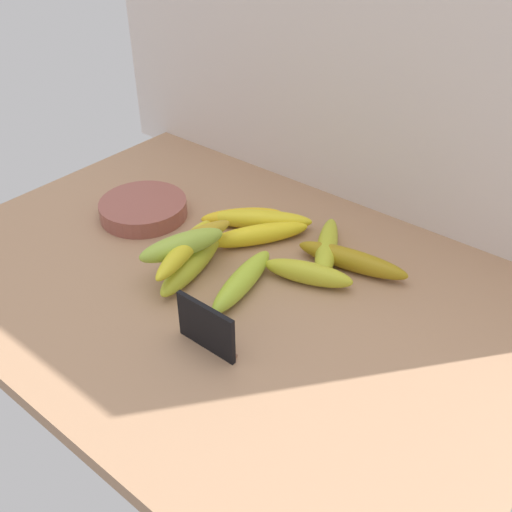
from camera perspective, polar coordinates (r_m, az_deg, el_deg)
The scene contains 15 objects.
counter_top at distance 104.68cm, azimuth -3.06°, elevation -3.04°, with size 110.00×76.00×3.00cm, color #A57B5A.
back_wall at distance 117.74cm, azimuth 9.90°, elevation 19.49°, with size 130.00×2.00×70.00cm, color beige.
chalkboard_sign at distance 88.71cm, azimuth -4.87°, elevation -7.09°, with size 11.00×1.80×8.40cm.
fruit_bowl at distance 122.83cm, azimuth -10.96°, elevation 4.58°, with size 17.92×17.92×3.47cm, color #924D43.
banana_0 at distance 100.19cm, azimuth -1.43°, elevation -2.48°, with size 19.02×4.02×4.02cm, color #A5C231.
banana_1 at distance 102.42cm, azimuth 5.11°, elevation -1.67°, with size 16.07×4.01×4.01cm, color gold.
banana_2 at distance 112.00cm, azimuth 0.22°, elevation 2.10°, with size 20.17×3.91×3.91cm, color yellow.
banana_3 at distance 104.61cm, azimuth -6.27°, elevation -0.76°, with size 19.83×4.26×4.26cm, color gold.
banana_4 at distance 116.47cm, azimuth 0.43°, elevation 3.58°, with size 20.69×3.98×3.98cm, color yellow.
banana_5 at distance 117.97cm, azimuth -1.37°, elevation 3.89°, with size 16.54×3.49×3.49cm, color yellow.
banana_6 at distance 106.54cm, azimuth 9.36°, elevation -0.39°, with size 20.88×3.97×3.97cm, color #9E7D16.
banana_7 at distance 108.81cm, azimuth 6.91°, elevation 0.66°, with size 20.76×3.84×3.84cm, color gold.
banana_8 at distance 101.81cm, azimuth -7.00°, elevation 0.69°, with size 19.19×3.40×3.40cm, color gold.
banana_9 at distance 103.89cm, azimuth -6.33°, elevation 1.57°, with size 17.37×3.48×3.48cm, color gold.
banana_10 at distance 102.09cm, azimuth -7.25°, elevation 1.07°, with size 15.92×4.24×4.24cm, color #96B43B.
Camera 1 is at (55.89, -59.58, 66.96)cm, focal length 40.90 mm.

